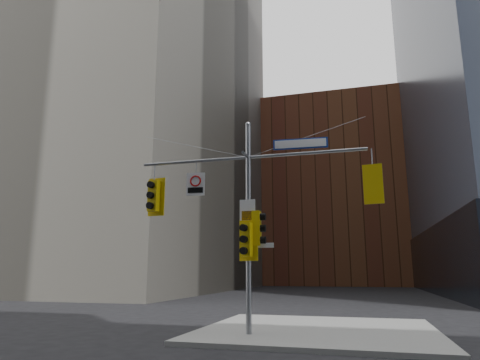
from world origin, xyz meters
The scene contains 13 objects.
ground centered at (0.00, 0.00, 0.00)m, with size 160.00×160.00×0.00m, color black.
sidewalk_corner centered at (2.00, 4.00, 0.07)m, with size 8.00×8.00×0.15m, color gray.
brick_midrise centered at (0.00, 58.00, 14.00)m, with size 26.00×20.00×28.00m, color brown.
signal_assembly centered at (0.00, 1.99, 4.42)m, with size 8.00×0.80×7.30m.
traffic_light_west_arm centered at (-3.57, 2.01, 4.80)m, with size 0.67×0.56×1.41m.
traffic_light_east_arm centered at (4.12, 1.99, 4.80)m, with size 0.61×0.52×1.27m.
traffic_light_pole_side centered at (0.33, 2.00, 3.52)m, with size 0.46×0.39×1.17m.
traffic_light_pole_front centered at (0.00, 1.73, 3.14)m, with size 0.65×0.58×1.38m.
street_sign_blade centered at (1.83, 2.00, 6.35)m, with size 1.84×0.18×0.36m.
regulatory_sign_arm centered at (-1.93, 1.97, 5.18)m, with size 0.66×0.12×0.83m.
regulatory_sign_pole centered at (0.00, 1.88, 4.12)m, with size 0.54×0.06×0.71m.
street_blade_ew centered at (0.45, 2.00, 2.96)m, with size 0.81×0.09×0.16m.
street_blade_ns centered at (0.00, 2.45, 2.87)m, with size 0.10×0.74×0.15m.
Camera 1 is at (3.63, -11.94, 2.15)m, focal length 32.00 mm.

